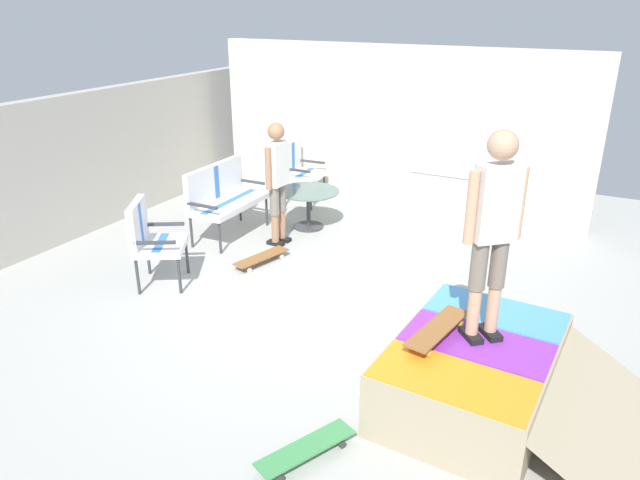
# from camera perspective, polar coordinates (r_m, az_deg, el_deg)

# --- Properties ---
(ground_plane) EXTENTS (12.00, 12.00, 0.10)m
(ground_plane) POSITION_cam_1_polar(r_m,az_deg,el_deg) (6.41, -1.55, -7.57)
(ground_plane) COLOR #A8A8A3
(back_wall_cinderblock) EXTENTS (9.00, 0.20, 1.96)m
(back_wall_cinderblock) POSITION_cam_1_polar(r_m,az_deg,el_deg) (8.56, -25.83, 5.46)
(back_wall_cinderblock) COLOR #ADA89E
(back_wall_cinderblock) RESTS_ON ground_plane
(house_facade) EXTENTS (0.23, 6.00, 2.52)m
(house_facade) POSITION_cam_1_polar(r_m,az_deg,el_deg) (9.41, 7.21, 10.61)
(house_facade) COLOR beige
(house_facade) RESTS_ON ground_plane
(skate_ramp) EXTENTS (1.84, 2.06, 0.58)m
(skate_ramp) POSITION_cam_1_polar(r_m,az_deg,el_deg) (5.14, 14.94, -12.31)
(skate_ramp) COLOR tan
(skate_ramp) RESTS_ON ground_plane
(patio_bench) EXTENTS (1.26, 0.57, 1.02)m
(patio_bench) POSITION_cam_1_polar(r_m,az_deg,el_deg) (8.37, -9.41, 4.45)
(patio_bench) COLOR #38383D
(patio_bench) RESTS_ON ground_plane
(patio_chair_near_house) EXTENTS (0.66, 0.60, 1.02)m
(patio_chair_near_house) POSITION_cam_1_polar(r_m,az_deg,el_deg) (9.64, -2.14, 7.10)
(patio_chair_near_house) COLOR #38383D
(patio_chair_near_house) RESTS_ON ground_plane
(patio_chair_by_wall) EXTENTS (0.81, 0.79, 1.02)m
(patio_chair_by_wall) POSITION_cam_1_polar(r_m,az_deg,el_deg) (7.06, -16.13, 0.42)
(patio_chair_by_wall) COLOR #38383D
(patio_chair_by_wall) RESTS_ON ground_plane
(patio_table) EXTENTS (0.90, 0.90, 0.57)m
(patio_table) POSITION_cam_1_polar(r_m,az_deg,el_deg) (8.60, -1.13, 3.75)
(patio_table) COLOR #38383D
(patio_table) RESTS_ON ground_plane
(person_watching) EXTENTS (0.48, 0.25, 1.67)m
(person_watching) POSITION_cam_1_polar(r_m,az_deg,el_deg) (7.88, -4.16, 6.26)
(person_watching) COLOR black
(person_watching) RESTS_ON ground_plane
(person_skater) EXTENTS (0.37, 0.38, 1.71)m
(person_skater) POSITION_cam_1_polar(r_m,az_deg,el_deg) (4.64, 16.45, 1.62)
(person_skater) COLOR black
(person_skater) RESTS_ON skate_ramp
(skateboard_by_bench) EXTENTS (0.82, 0.40, 0.10)m
(skateboard_by_bench) POSITION_cam_1_polar(r_m,az_deg,el_deg) (7.55, -5.67, -1.68)
(skateboard_by_bench) COLOR brown
(skateboard_by_bench) RESTS_ON ground_plane
(skateboard_spare) EXTENTS (0.81, 0.52, 0.10)m
(skateboard_spare) POSITION_cam_1_polar(r_m,az_deg,el_deg) (4.59, -1.36, -19.53)
(skateboard_spare) COLOR #3F8C4C
(skateboard_spare) RESTS_ON ground_plane
(skateboard_on_ramp) EXTENTS (0.82, 0.33, 0.10)m
(skateboard_on_ramp) POSITION_cam_1_polar(r_m,az_deg,el_deg) (4.92, 11.29, -8.43)
(skateboard_on_ramp) COLOR brown
(skateboard_on_ramp) RESTS_ON skate_ramp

